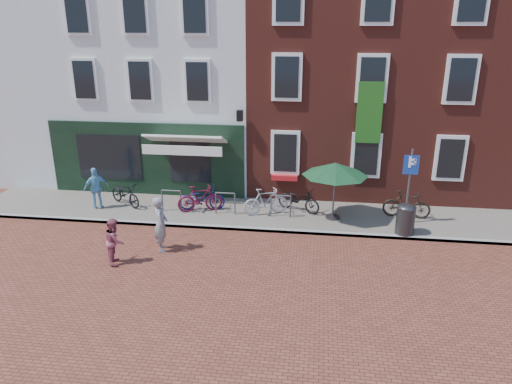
# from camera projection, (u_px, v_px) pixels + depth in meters

# --- Properties ---
(ground) EXTENTS (80.00, 80.00, 0.00)m
(ground) POSITION_uv_depth(u_px,v_px,m) (263.00, 232.00, 16.08)
(ground) COLOR brown
(sidewalk) EXTENTS (24.00, 3.00, 0.10)m
(sidewalk) POSITION_uv_depth(u_px,v_px,m) (295.00, 215.00, 17.34)
(sidewalk) COLOR slate
(sidewalk) RESTS_ON ground
(building_stucco) EXTENTS (8.00, 8.00, 9.00)m
(building_stucco) POSITION_uv_depth(u_px,v_px,m) (172.00, 73.00, 21.74)
(building_stucco) COLOR silver
(building_stucco) RESTS_ON ground
(building_brick_mid) EXTENTS (6.00, 8.00, 10.00)m
(building_brick_mid) POSITION_uv_depth(u_px,v_px,m) (328.00, 63.00, 20.70)
(building_brick_mid) COLOR maroon
(building_brick_mid) RESTS_ON ground
(building_brick_right) EXTENTS (6.00, 8.00, 10.00)m
(building_brick_right) POSITION_uv_depth(u_px,v_px,m) (473.00, 64.00, 19.95)
(building_brick_right) COLOR maroon
(building_brick_right) RESTS_ON ground
(filler_left) EXTENTS (7.00, 8.00, 9.00)m
(filler_left) POSITION_uv_depth(u_px,v_px,m) (19.00, 71.00, 22.68)
(filler_left) COLOR silver
(filler_left) RESTS_ON ground
(litter_bin) EXTENTS (0.60, 0.60, 1.11)m
(litter_bin) POSITION_uv_depth(u_px,v_px,m) (406.00, 217.00, 15.56)
(litter_bin) COLOR #303032
(litter_bin) RESTS_ON sidewalk
(parking_sign) EXTENTS (0.50, 0.07, 2.64)m
(parking_sign) POSITION_uv_depth(u_px,v_px,m) (410.00, 176.00, 15.99)
(parking_sign) COLOR #4C4C4F
(parking_sign) RESTS_ON sidewalk
(parasol) EXTENTS (2.29, 2.29, 2.15)m
(parasol) POSITION_uv_depth(u_px,v_px,m) (335.00, 167.00, 16.34)
(parasol) COLOR #4C4C4F
(parasol) RESTS_ON sidewalk
(woman) EXTENTS (0.59, 0.73, 1.73)m
(woman) POSITION_uv_depth(u_px,v_px,m) (161.00, 224.00, 14.56)
(woman) COLOR gray
(woman) RESTS_ON ground
(boy) EXTENTS (0.70, 0.80, 1.38)m
(boy) POSITION_uv_depth(u_px,v_px,m) (115.00, 241.00, 13.84)
(boy) COLOR #9B4556
(boy) RESTS_ON ground
(cafe_person) EXTENTS (0.94, 0.87, 1.55)m
(cafe_person) POSITION_uv_depth(u_px,v_px,m) (96.00, 188.00, 17.69)
(cafe_person) COLOR #6DAFD5
(cafe_person) RESTS_ON sidewalk
(bicycle_0) EXTENTS (1.74, 1.43, 0.89)m
(bicycle_0) POSITION_uv_depth(u_px,v_px,m) (125.00, 194.00, 18.08)
(bicycle_0) COLOR black
(bicycle_0) RESTS_ON sidewalk
(bicycle_1) EXTENTS (1.71, 1.00, 0.99)m
(bicycle_1) POSITION_uv_depth(u_px,v_px,m) (200.00, 199.00, 17.44)
(bicycle_1) COLOR maroon
(bicycle_1) RESTS_ON sidewalk
(bicycle_2) EXTENTS (1.77, 0.87, 0.89)m
(bicycle_2) POSITION_uv_depth(u_px,v_px,m) (202.00, 198.00, 17.63)
(bicycle_2) COLOR navy
(bicycle_2) RESTS_ON sidewalk
(bicycle_3) EXTENTS (1.70, 1.04, 0.99)m
(bicycle_3) POSITION_uv_depth(u_px,v_px,m) (266.00, 201.00, 17.17)
(bicycle_3) COLOR #ABABAE
(bicycle_3) RESTS_ON sidewalk
(bicycle_4) EXTENTS (1.78, 1.28, 0.89)m
(bicycle_4) POSITION_uv_depth(u_px,v_px,m) (299.00, 200.00, 17.49)
(bicycle_4) COLOR black
(bicycle_4) RESTS_ON sidewalk
(bicycle_5) EXTENTS (1.69, 0.67, 0.99)m
(bicycle_5) POSITION_uv_depth(u_px,v_px,m) (407.00, 204.00, 16.89)
(bicycle_5) COLOR black
(bicycle_5) RESTS_ON sidewalk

